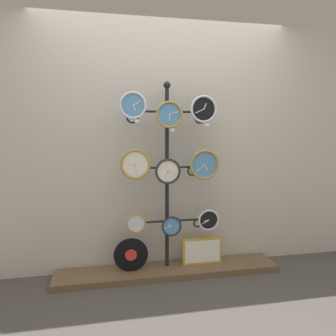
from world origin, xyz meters
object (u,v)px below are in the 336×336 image
Objects in this scene: clock_top_center at (169,115)px; clock_top_right at (204,109)px; clock_middle_right at (205,165)px; clock_top_left at (133,105)px; clock_bottom_left at (136,223)px; vinyl_record at (131,255)px; clock_bottom_center at (171,226)px; display_stand at (167,208)px; clock_middle_left at (135,164)px; clock_middle_center at (168,171)px; clock_bottom_right at (208,220)px; picture_frame at (202,251)px.

clock_top_center is 0.34m from clock_top_right.
clock_top_center is at bearing -175.62° from clock_middle_right.
clock_top_left reaches higher than clock_middle_right.
clock_bottom_left is 0.59× the size of vinyl_record.
display_stand is at bearing 106.85° from clock_bottom_center.
vinyl_record is at bearing 176.89° from clock_bottom_center.
clock_middle_right is 0.90× the size of vinyl_record.
vinyl_record is at bearing 145.26° from clock_bottom_left.
clock_middle_right is at bearing 1.37° from clock_bottom_left.
clock_bottom_center is at bearing -1.56° from clock_middle_left.
vinyl_record is at bearing 176.47° from clock_middle_center.
clock_middle_right reaches higher than clock_bottom_center.
display_stand is 0.39m from clock_middle_center.
display_stand reaches higher than clock_middle_left.
clock_middle_right is 1.39× the size of clock_bottom_right.
clock_middle_right is 1.52× the size of clock_bottom_left.
clock_bottom_center is 0.49× the size of picture_frame.
clock_middle_right is at bearing 4.38° from clock_top_center.
display_stand is 9.45× the size of clock_bottom_center.
clock_top_left is at bearing -52.85° from vinyl_record.
display_stand is at bearing 163.10° from clock_top_right.
clock_top_center is 0.85× the size of clock_middle_right.
clock_bottom_left is 0.91× the size of clock_bottom_right.
clock_top_right is 1.33× the size of clock_bottom_left.
clock_middle_center is 0.57m from clock_bottom_left.
clock_middle_right is (0.02, 0.02, -0.53)m from clock_top_right.
clock_top_right is 1.16m from clock_bottom_center.
clock_bottom_left is at bearing -177.93° from clock_middle_center.
display_stand reaches higher than clock_bottom_center.
clock_bottom_right is 0.35m from picture_frame.
vinyl_record is (-0.36, 0.04, -1.33)m from clock_top_center.
clock_bottom_left is at bearing -162.56° from display_stand.
clock_top_left is 0.86× the size of clock_middle_left.
clock_bottom_center is (0.34, -0.01, -0.61)m from clock_middle_left.
clock_top_left is 0.89m from clock_middle_right.
clock_middle_left reaches higher than clock_middle_center.
clock_bottom_right is (0.73, 0.01, -1.10)m from clock_top_left.
clock_bottom_left and clock_bottom_right have the same top height.
clock_middle_center is 1.25× the size of clock_bottom_center.
clock_top_right reaches higher than clock_bottom_center.
clock_middle_right is (0.35, -0.08, 0.43)m from display_stand.
clock_top_center is at bearing -168.17° from picture_frame.
clock_bottom_center is 0.37m from clock_bottom_right.
clock_middle_left is 0.97× the size of clock_middle_right.
clock_top_left is 0.69m from clock_middle_center.
clock_bottom_left is at bearing 31.87° from clock_top_left.
clock_bottom_center is (0.03, -0.09, -0.16)m from display_stand.
clock_top_center is 1.29× the size of clock_bottom_left.
clock_top_left reaches higher than vinyl_record.
clock_top_center is 0.53m from clock_middle_center.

